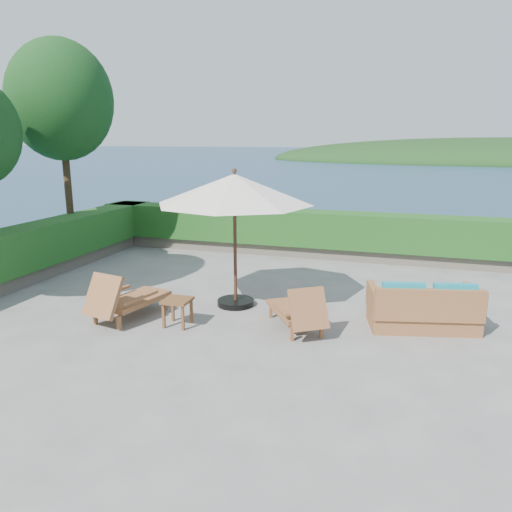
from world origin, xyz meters
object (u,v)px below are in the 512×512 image
(side_table, at_px, (177,304))
(lounge_left, at_px, (125,299))
(patio_umbrella, at_px, (235,191))
(lounge_right, at_px, (298,310))
(wicker_loveseat, at_px, (423,309))

(side_table, bearing_deg, lounge_left, -179.63)
(patio_umbrella, xyz_separation_m, side_table, (-0.64, -1.42, -1.98))
(lounge_left, xyz_separation_m, lounge_right, (3.31, 0.47, -0.04))
(lounge_right, height_order, wicker_loveseat, wicker_loveseat)
(lounge_right, distance_m, side_table, 2.24)
(lounge_right, bearing_deg, patio_umbrella, 114.44)
(patio_umbrella, distance_m, side_table, 2.52)
(patio_umbrella, height_order, wicker_loveseat, patio_umbrella)
(lounge_left, distance_m, wicker_loveseat, 5.63)
(patio_umbrella, xyz_separation_m, lounge_right, (1.56, -0.96, -2.03))
(patio_umbrella, height_order, lounge_left, patio_umbrella)
(lounge_right, bearing_deg, lounge_left, 154.22)
(patio_umbrella, relative_size, lounge_right, 2.12)
(lounge_left, xyz_separation_m, side_table, (1.11, 0.01, 0.01))
(lounge_right, relative_size, side_table, 3.22)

